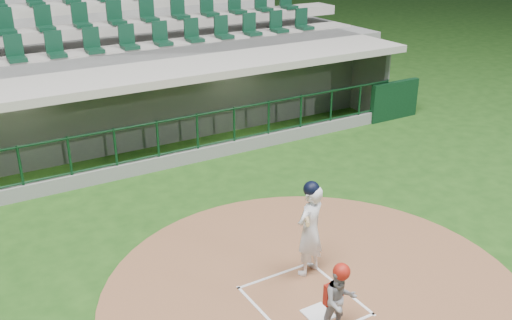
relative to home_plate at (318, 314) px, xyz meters
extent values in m
plane|color=#1C4313|center=(0.00, 0.70, -0.02)|extent=(120.00, 120.00, 0.00)
cylinder|color=brown|center=(0.30, 0.50, -0.02)|extent=(7.20, 7.20, 0.01)
cube|color=white|center=(0.00, 0.00, 0.00)|extent=(0.43, 0.43, 0.02)
cube|color=white|center=(-0.75, 0.40, 0.00)|extent=(0.05, 1.80, 0.01)
cube|color=white|center=(0.75, 0.40, 0.00)|extent=(0.05, 1.80, 0.01)
cube|color=silver|center=(0.00, 1.25, 0.00)|extent=(1.55, 0.05, 0.01)
cube|color=slate|center=(0.00, 8.20, -0.57)|extent=(15.00, 3.00, 0.10)
cube|color=slate|center=(0.00, 9.80, 0.83)|extent=(15.00, 0.20, 2.70)
cube|color=#BCB5A6|center=(0.00, 9.68, 1.08)|extent=(13.50, 0.04, 0.90)
cube|color=slate|center=(7.50, 8.20, 0.83)|extent=(0.20, 3.00, 2.70)
cube|color=#9E998E|center=(0.00, 7.95, 2.28)|extent=(15.40, 3.50, 0.20)
cube|color=slate|center=(0.00, 6.65, 0.13)|extent=(15.00, 0.15, 0.40)
cube|color=black|center=(0.00, 6.65, 1.70)|extent=(15.00, 0.01, 0.95)
cube|color=brown|center=(0.00, 9.25, -0.30)|extent=(12.75, 0.40, 0.45)
cube|color=white|center=(-3.00, 8.20, 2.15)|extent=(1.30, 0.35, 0.04)
cube|color=white|center=(3.00, 8.20, 2.15)|extent=(1.30, 0.35, 0.04)
cube|color=black|center=(7.80, 6.60, 0.58)|extent=(1.80, 0.18, 1.20)
imported|color=maroon|center=(-2.87, 9.16, 0.25)|extent=(0.98, 0.69, 1.55)
imported|color=maroon|center=(0.70, 9.14, 0.34)|extent=(0.96, 0.76, 1.72)
imported|color=#A41711|center=(5.37, 8.89, 0.27)|extent=(1.54, 0.90, 1.58)
cube|color=slate|center=(0.00, 11.45, 1.13)|extent=(17.00, 6.50, 2.50)
cube|color=gray|center=(0.00, 9.95, 2.28)|extent=(16.60, 0.95, 0.30)
cube|color=gray|center=(0.00, 10.90, 2.83)|extent=(16.60, 0.95, 0.30)
cube|color=#9E9A8E|center=(0.00, 11.85, 3.38)|extent=(16.60, 0.95, 0.30)
cube|color=gray|center=(0.00, 14.80, 2.50)|extent=(17.00, 0.25, 5.05)
imported|color=white|center=(0.55, 1.05, 0.84)|extent=(0.72, 0.58, 1.69)
sphere|color=black|center=(0.55, 1.05, 1.62)|extent=(0.28, 0.28, 0.28)
cylinder|color=tan|center=(0.30, 0.80, 1.23)|extent=(0.58, 0.79, 0.39)
imported|color=gray|center=(0.01, -0.48, 0.55)|extent=(0.63, 0.54, 1.12)
sphere|color=#A41C11|center=(0.01, -0.48, 1.06)|extent=(0.26, 0.26, 0.26)
cube|color=maroon|center=(0.01, -0.33, 0.60)|extent=(0.32, 0.10, 0.35)
camera|label=1|loc=(-4.63, -5.83, 5.79)|focal=40.00mm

